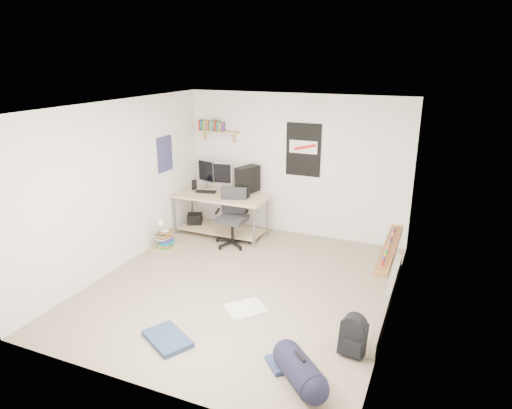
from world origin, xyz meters
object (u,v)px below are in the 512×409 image
at_px(office_chair, 232,218).
at_px(backpack, 353,338).
at_px(duffel_bag, 300,371).
at_px(desk, 221,215).
at_px(book_stack, 165,240).

distance_m(office_chair, backpack, 3.37).
xyz_separation_m(office_chair, duffel_bag, (2.13, -2.89, -0.35)).
bearing_deg(duffel_bag, backpack, 104.06).
relative_size(desk, book_stack, 4.03).
bearing_deg(duffel_bag, office_chair, 170.82).
bearing_deg(office_chair, desk, 122.83).
distance_m(office_chair, duffel_bag, 3.61).
bearing_deg(book_stack, duffel_bag, -36.57).
bearing_deg(duffel_bag, book_stack, -172.22).
distance_m(desk, backpack, 3.88).
xyz_separation_m(office_chair, book_stack, (-0.98, -0.58, -0.34)).
bearing_deg(office_chair, duffel_bag, -69.70).
distance_m(duffel_bag, book_stack, 3.87).
height_order(duffel_bag, book_stack, duffel_bag).
distance_m(desk, duffel_bag, 4.10).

